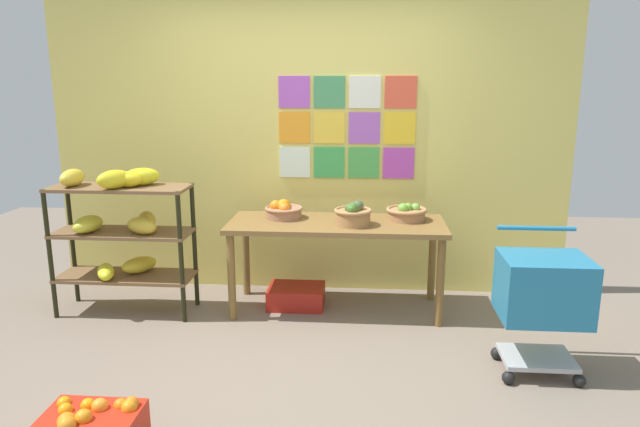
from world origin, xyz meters
name	(u,v)px	position (x,y,z in m)	size (l,w,h in m)	color
ground	(285,372)	(0.00, 0.00, 0.00)	(9.11, 9.11, 0.00)	#78695B
back_wall_with_art	(309,141)	(0.00, 1.58, 1.32)	(4.43, 0.07, 2.63)	#E0D065
banana_shelf_unit	(121,223)	(-1.40, 0.89, 0.73)	(1.07, 0.50, 1.17)	black
display_table	(337,232)	(0.27, 1.07, 0.65)	(1.71, 0.67, 0.73)	brown
fruit_basket_left	(283,210)	(-0.16, 1.18, 0.80)	(0.31, 0.31, 0.15)	#9E6C4F
fruit_basket_back_left	(353,214)	(0.41, 0.99, 0.82)	(0.29, 0.29, 0.19)	#A47544
fruit_basket_centre	(407,213)	(0.83, 1.19, 0.79)	(0.33, 0.33, 0.14)	#A5734C
produce_crate_under_table	(296,296)	(-0.06, 1.11, 0.08)	(0.45, 0.34, 0.17)	#AC2016
shopping_cart	(543,293)	(1.60, 0.13, 0.54)	(0.52, 0.47, 0.90)	black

